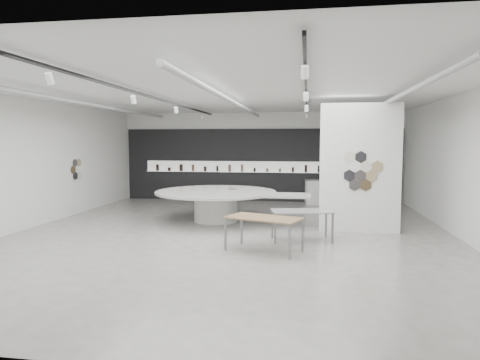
% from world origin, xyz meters
% --- Properties ---
extents(room, '(12.02, 14.02, 3.82)m').
position_xyz_m(room, '(-0.09, -0.00, 2.07)').
color(room, '#989690').
rests_on(room, ground).
extents(back_wall_display, '(11.80, 0.27, 3.10)m').
position_xyz_m(back_wall_display, '(-0.08, 6.93, 1.54)').
color(back_wall_display, black).
rests_on(back_wall_display, ground).
extents(partition_column, '(2.20, 0.38, 3.60)m').
position_xyz_m(partition_column, '(3.50, 1.00, 1.80)').
color(partition_column, white).
rests_on(partition_column, ground).
extents(display_island, '(4.94, 3.88, 0.99)m').
position_xyz_m(display_island, '(-0.74, 1.92, 0.64)').
color(display_island, white).
rests_on(display_island, ground).
extents(sample_table_wood, '(1.89, 1.39, 0.80)m').
position_xyz_m(sample_table_wood, '(1.07, -1.61, 0.74)').
color(sample_table_wood, olive).
rests_on(sample_table_wood, ground).
extents(sample_table_stone, '(1.64, 1.05, 0.78)m').
position_xyz_m(sample_table_stone, '(1.92, -0.41, 0.71)').
color(sample_table_stone, gray).
rests_on(sample_table_stone, ground).
extents(kitchen_counter, '(1.82, 0.89, 1.38)m').
position_xyz_m(kitchen_counter, '(2.84, 6.51, 0.50)').
color(kitchen_counter, white).
rests_on(kitchen_counter, ground).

